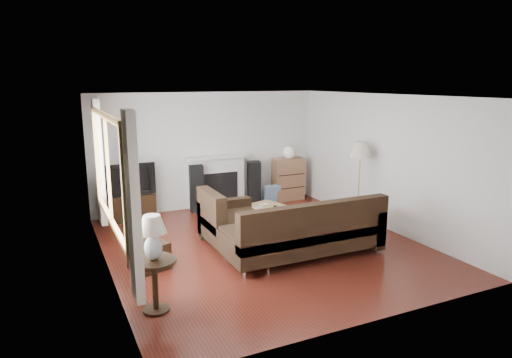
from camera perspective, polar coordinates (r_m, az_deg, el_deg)
name	(u,v)px	position (r m, az deg, el deg)	size (l,w,h in m)	color
room	(264,174)	(7.43, 0.98, 0.69)	(5.10, 5.60, 2.54)	#551C13
window	(108,170)	(6.49, -18.00, 1.09)	(0.12, 2.74, 1.54)	olive
curtain_near	(133,208)	(5.07, -15.08, -3.52)	(0.10, 0.35, 2.10)	silver
curtain_far	(99,163)	(8.01, -18.99, 1.95)	(0.10, 0.35, 2.10)	silver
fireplace	(217,181)	(10.01, -4.91, -0.29)	(1.40, 0.26, 1.15)	white
tv_stand	(128,207)	(9.46, -15.76, -3.40)	(1.05, 0.47, 0.53)	black
television	(126,179)	(9.32, -15.96, 0.03)	(1.10, 0.14, 0.63)	black
speaker_left	(196,188)	(9.77, -7.46, -1.11)	(0.28, 0.33, 1.00)	black
speaker_right	(254,183)	(10.24, -0.25, -0.47)	(0.27, 0.32, 0.97)	black
bookshelf	(288,179)	(10.64, 4.06, 0.00)	(0.71, 0.34, 0.98)	#906143
globe_lamp	(289,153)	(10.52, 4.11, 3.32)	(0.27, 0.27, 0.27)	white
sectional_sofa	(303,229)	(7.27, 5.88, -6.21)	(2.76, 2.02, 0.89)	black
coffee_table	(256,219)	(8.48, -0.06, -5.02)	(1.13, 0.62, 0.44)	#9F7C4C
footstool	(149,256)	(7.01, -13.23, -9.31)	(0.48, 0.48, 0.40)	black
floor_lamp	(359,183)	(8.95, 12.75, -0.54)	(0.42, 0.42, 1.61)	gold
side_table	(155,285)	(5.75, -12.50, -12.85)	(0.53, 0.53, 0.66)	black
table_lamp	(153,238)	(5.52, -12.79, -7.20)	(0.33, 0.33, 0.54)	silver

